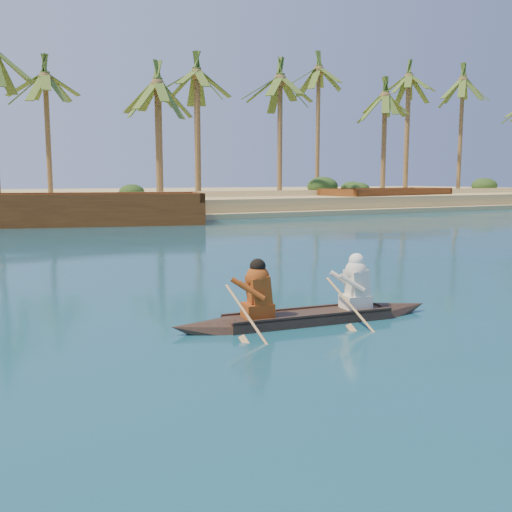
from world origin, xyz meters
name	(u,v)px	position (x,y,z in m)	size (l,w,h in m)	color
ground	(193,290)	(0.00, 0.00, 0.00)	(160.00, 160.00, 0.00)	#0C3C50
sandy_embankment	(17,202)	(0.00, 46.89, 0.53)	(150.00, 51.00, 1.50)	#DBBB7B
palm_grove	(25,110)	(0.00, 35.00, 8.00)	(110.00, 14.00, 16.00)	#38581F
shrub_cluster	(36,200)	(0.00, 31.50, 1.20)	(100.00, 6.00, 2.40)	#1B3F17
canoe	(308,308)	(0.79, -4.00, 0.28)	(5.40, 1.28, 1.47)	#39281F
barge_mid	(91,212)	(2.04, 22.00, 0.77)	(13.92, 7.68, 2.20)	brown
barge_right	(388,201)	(29.12, 27.00, 0.77)	(13.88, 6.86, 2.21)	brown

